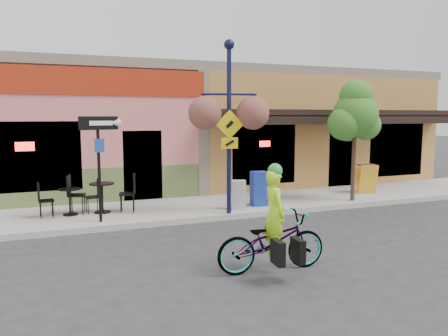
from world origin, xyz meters
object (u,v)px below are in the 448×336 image
(bicycle, at_px, (272,242))
(newspaper_box_blue, at_px, (259,189))
(building, at_px, (195,128))
(newspaper_box_grey, at_px, (239,195))
(lamp_post, at_px, (229,128))
(one_way_sign, at_px, (99,170))
(street_tree, at_px, (354,140))
(cyclist_rider, at_px, (274,228))

(bicycle, height_order, newspaper_box_blue, newspaper_box_blue)
(building, distance_m, newspaper_box_grey, 6.77)
(lamp_post, xyz_separation_m, one_way_sign, (-3.31, 0.29, -0.99))
(building, xyz_separation_m, newspaper_box_grey, (-0.80, -6.50, -1.69))
(newspaper_box_blue, distance_m, street_tree, 3.34)
(lamp_post, bearing_deg, newspaper_box_blue, 41.33)
(bicycle, bearing_deg, newspaper_box_grey, -12.42)
(bicycle, distance_m, lamp_post, 4.47)
(street_tree, bearing_deg, cyclist_rider, -139.83)
(bicycle, xyz_separation_m, lamp_post, (0.80, 3.96, 1.90))
(building, xyz_separation_m, lamp_post, (-1.25, -6.85, 0.19))
(lamp_post, xyz_separation_m, newspaper_box_blue, (1.21, 0.63, -1.79))
(cyclist_rider, height_order, street_tree, street_tree)
(street_tree, bearing_deg, bicycle, -140.11)
(building, xyz_separation_m, cyclist_rider, (-2.00, -10.81, -1.46))
(cyclist_rider, distance_m, newspaper_box_grey, 4.48)
(bicycle, bearing_deg, cyclist_rider, -86.32)
(cyclist_rider, distance_m, newspaper_box_blue, 5.00)
(newspaper_box_grey, bearing_deg, bicycle, -85.54)
(bicycle, height_order, cyclist_rider, cyclist_rider)
(street_tree, bearing_deg, newspaper_box_blue, 172.74)
(one_way_sign, distance_m, newspaper_box_grey, 3.85)
(lamp_post, bearing_deg, cyclist_rider, -87.03)
(newspaper_box_grey, bearing_deg, cyclist_rider, -84.92)
(bicycle, xyz_separation_m, cyclist_rider, (0.05, 0.00, 0.25))
(one_way_sign, relative_size, newspaper_box_grey, 3.18)
(newspaper_box_grey, height_order, street_tree, street_tree)
(lamp_post, bearing_deg, street_tree, 17.07)
(newspaper_box_blue, bearing_deg, one_way_sign, -168.66)
(cyclist_rider, height_order, newspaper_box_grey, cyclist_rider)
(cyclist_rider, bearing_deg, one_way_sign, 34.65)
(cyclist_rider, relative_size, street_tree, 0.42)
(bicycle, distance_m, cyclist_rider, 0.26)
(one_way_sign, bearing_deg, cyclist_rider, -77.57)
(bicycle, relative_size, lamp_post, 0.44)
(bicycle, distance_m, street_tree, 6.73)
(lamp_post, relative_size, street_tree, 1.23)
(cyclist_rider, bearing_deg, newspaper_box_blue, -19.45)
(lamp_post, height_order, street_tree, lamp_post)
(building, distance_m, lamp_post, 6.96)
(building, bearing_deg, street_tree, -65.65)
(bicycle, height_order, newspaper_box_grey, bicycle)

